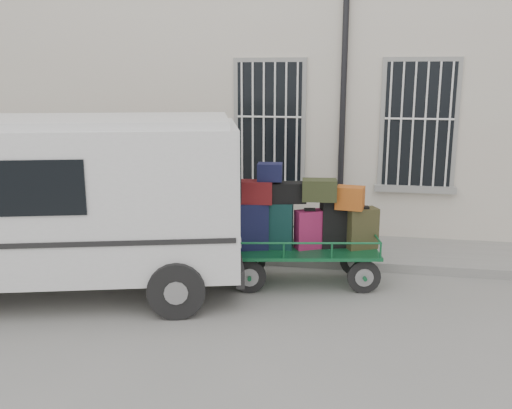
{
  "coord_description": "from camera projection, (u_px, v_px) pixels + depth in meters",
  "views": [
    {
      "loc": [
        1.28,
        -7.62,
        3.14
      ],
      "look_at": [
        -0.3,
        1.0,
        1.13
      ],
      "focal_mm": 40.0,
      "sensor_mm": 36.0,
      "label": 1
    }
  ],
  "objects": [
    {
      "name": "ground",
      "position": [
        264.0,
        296.0,
        8.24
      ],
      "size": [
        80.0,
        80.0,
        0.0
      ],
      "primitive_type": "plane",
      "color": "slate",
      "rests_on": "ground"
    },
    {
      "name": "sidewalk",
      "position": [
        284.0,
        247.0,
        10.33
      ],
      "size": [
        24.0,
        1.7,
        0.15
      ],
      "primitive_type": "cube",
      "color": "gray",
      "rests_on": "ground"
    },
    {
      "name": "building",
      "position": [
        305.0,
        80.0,
        12.83
      ],
      "size": [
        24.0,
        5.15,
        6.0
      ],
      "color": "beige",
      "rests_on": "ground"
    },
    {
      "name": "luggage_cart",
      "position": [
        302.0,
        226.0,
        8.55
      ],
      "size": [
        2.6,
        1.35,
        1.86
      ],
      "rotation": [
        0.0,
        0.0,
        0.18
      ],
      "color": "black",
      "rests_on": "ground"
    },
    {
      "name": "van",
      "position": [
        61.0,
        195.0,
        8.08
      ],
      "size": [
        5.42,
        3.38,
        2.55
      ],
      "rotation": [
        0.0,
        0.0,
        0.27
      ],
      "color": "white",
      "rests_on": "ground"
    }
  ]
}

